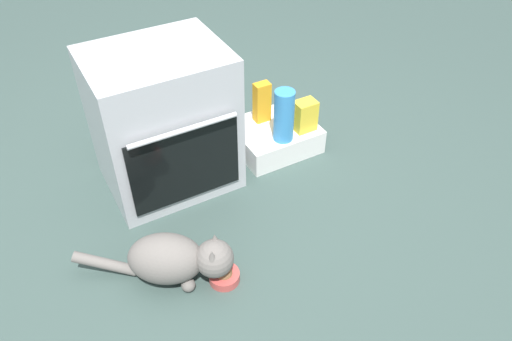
% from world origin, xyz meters
% --- Properties ---
extents(ground, '(8.00, 8.00, 0.00)m').
position_xyz_m(ground, '(0.00, 0.00, 0.00)').
color(ground, '#384C47').
extents(oven, '(0.65, 0.56, 0.75)m').
position_xyz_m(oven, '(-0.09, 0.35, 0.37)').
color(oven, '#B7BABF').
rests_on(oven, ground).
extents(pantry_cabinet, '(0.45, 0.39, 0.15)m').
position_xyz_m(pantry_cabinet, '(0.55, 0.32, 0.07)').
color(pantry_cabinet, white).
rests_on(pantry_cabinet, ground).
extents(food_bowl, '(0.14, 0.14, 0.08)m').
position_xyz_m(food_bowl, '(-0.14, -0.40, 0.03)').
color(food_bowl, '#C64C47').
rests_on(food_bowl, ground).
extents(cat, '(0.63, 0.44, 0.24)m').
position_xyz_m(cat, '(-0.31, -0.29, 0.13)').
color(cat, slate).
rests_on(cat, ground).
extents(juice_carton, '(0.09, 0.06, 0.24)m').
position_xyz_m(juice_carton, '(0.51, 0.41, 0.27)').
color(juice_carton, orange).
rests_on(juice_carton, pantry_cabinet).
extents(water_bottle, '(0.11, 0.11, 0.30)m').
position_xyz_m(water_bottle, '(0.53, 0.20, 0.30)').
color(water_bottle, '#388CD1').
rests_on(water_bottle, pantry_cabinet).
extents(snack_bag, '(0.12, 0.09, 0.18)m').
position_xyz_m(snack_bag, '(0.68, 0.22, 0.24)').
color(snack_bag, yellow).
rests_on(snack_bag, pantry_cabinet).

